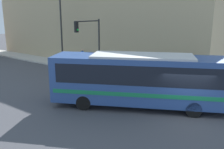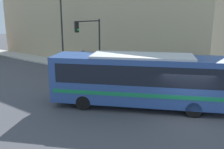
{
  "view_description": "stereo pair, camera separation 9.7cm",
  "coord_description": "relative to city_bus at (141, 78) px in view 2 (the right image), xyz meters",
  "views": [
    {
      "loc": [
        -13.16,
        -4.36,
        5.79
      ],
      "look_at": [
        0.78,
        5.92,
        1.43
      ],
      "focal_mm": 40.0,
      "sensor_mm": 36.0,
      "label": 1
    },
    {
      "loc": [
        -13.1,
        -4.44,
        5.79
      ],
      "look_at": [
        0.78,
        5.92,
        1.43
      ],
      "focal_mm": 40.0,
      "sensor_mm": 36.0,
      "label": 2
    }
  ],
  "objects": [
    {
      "name": "fire_hydrant",
      "position": [
        5.33,
        0.71,
        -1.35
      ],
      "size": [
        0.22,
        0.3,
        0.77
      ],
      "color": "gold",
      "rests_on": "sidewalk"
    },
    {
      "name": "city_bus",
      "position": [
        0.0,
        0.0,
        0.0
      ],
      "size": [
        7.16,
        10.89,
        3.3
      ],
      "rotation": [
        0.0,
        0.0,
        0.47
      ],
      "color": "#2D4C8C",
      "rests_on": "ground_plane"
    },
    {
      "name": "parking_meter",
      "position": [
        5.33,
        5.46,
        -0.92
      ],
      "size": [
        0.14,
        0.14,
        1.2
      ],
      "color": "#2D2D2D",
      "rests_on": "sidewalk"
    },
    {
      "name": "traffic_light_pole",
      "position": [
        4.32,
        7.83,
        1.71
      ],
      "size": [
        3.28,
        0.35,
        4.99
      ],
      "color": "#2D2D2D",
      "rests_on": "sidewalk"
    },
    {
      "name": "ground_plane",
      "position": [
        0.23,
        -2.92,
        -1.89
      ],
      "size": [
        120.0,
        120.0,
        0.0
      ],
      "primitive_type": "plane",
      "color": "#47474C"
    },
    {
      "name": "pedestrian_near_corner",
      "position": [
        6.21,
        10.72,
        -0.79
      ],
      "size": [
        0.34,
        0.34,
        1.84
      ],
      "color": "#47382D",
      "rests_on": "sidewalk"
    },
    {
      "name": "building_facade",
      "position": [
        10.41,
        12.64,
        2.79
      ],
      "size": [
        6.0,
        29.13,
        9.36
      ],
      "color": "tan",
      "rests_on": "ground_plane"
    },
    {
      "name": "street_lamp",
      "position": [
        5.3,
        13.11,
        2.45
      ],
      "size": [
        2.23,
        0.28,
        7.11
      ],
      "color": "#2D2D2D",
      "rests_on": "sidewalk"
    },
    {
      "name": "sidewalk",
      "position": [
        6.07,
        17.08,
        -1.81
      ],
      "size": [
        2.69,
        70.0,
        0.15
      ],
      "color": "#B7B2A8",
      "rests_on": "ground_plane"
    }
  ]
}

